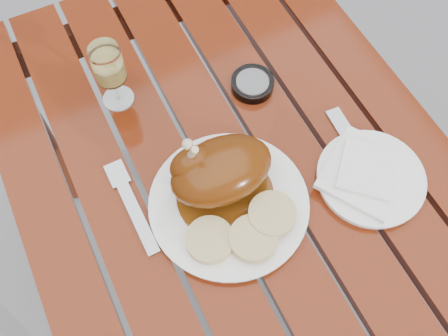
# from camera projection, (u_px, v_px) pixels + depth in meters

# --- Properties ---
(ground) EXTENTS (60.00, 60.00, 0.00)m
(ground) POSITION_uv_depth(u_px,v_px,m) (236.00, 287.00, 1.59)
(ground) COLOR slate
(ground) RESTS_ON ground
(table) EXTENTS (0.80, 1.20, 0.75)m
(table) POSITION_uv_depth(u_px,v_px,m) (240.00, 250.00, 1.25)
(table) COLOR maroon
(table) RESTS_ON ground
(dinner_plate) EXTENTS (0.37, 0.37, 0.02)m
(dinner_plate) POSITION_uv_depth(u_px,v_px,m) (229.00, 204.00, 0.89)
(dinner_plate) COLOR white
(dinner_plate) RESTS_ON table
(roast_duck) EXTENTS (0.19, 0.18, 0.13)m
(roast_duck) POSITION_uv_depth(u_px,v_px,m) (218.00, 171.00, 0.86)
(roast_duck) COLOR #5C2D0A
(roast_duck) RESTS_ON dinner_plate
(bread_dumplings) EXTENTS (0.20, 0.11, 0.03)m
(bread_dumplings) POSITION_uv_depth(u_px,v_px,m) (245.00, 231.00, 0.85)
(bread_dumplings) COLOR tan
(bread_dumplings) RESTS_ON dinner_plate
(wine_glass) EXTENTS (0.08, 0.08, 0.15)m
(wine_glass) POSITION_uv_depth(u_px,v_px,m) (111.00, 76.00, 0.94)
(wine_glass) COLOR #D2BE5F
(wine_glass) RESTS_ON table
(side_plate) EXTENTS (0.27, 0.27, 0.02)m
(side_plate) POSITION_uv_depth(u_px,v_px,m) (371.00, 178.00, 0.92)
(side_plate) COLOR white
(side_plate) RESTS_ON table
(napkin) EXTENTS (0.20, 0.19, 0.01)m
(napkin) POSITION_uv_depth(u_px,v_px,m) (365.00, 173.00, 0.91)
(napkin) COLOR white
(napkin) RESTS_ON side_plate
(ashtray) EXTENTS (0.11, 0.11, 0.02)m
(ashtray) POSITION_uv_depth(u_px,v_px,m) (252.00, 84.00, 1.01)
(ashtray) COLOR #B2B7BC
(ashtray) RESTS_ON table
(fork) EXTENTS (0.03, 0.18, 0.01)m
(fork) POSITION_uv_depth(u_px,v_px,m) (134.00, 210.00, 0.89)
(fork) COLOR gray
(fork) RESTS_ON table
(knife) EXTENTS (0.03, 0.22, 0.01)m
(knife) POSITION_uv_depth(u_px,v_px,m) (370.00, 171.00, 0.93)
(knife) COLOR gray
(knife) RESTS_ON table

